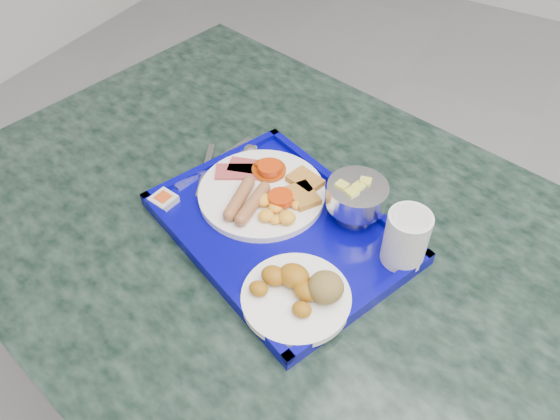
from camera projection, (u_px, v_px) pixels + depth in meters
name	position (u px, v px, depth m)	size (l,w,h in m)	color
table	(293.00, 309.00, 1.05)	(1.42, 1.10, 0.79)	slate
tray	(280.00, 229.00, 0.90)	(0.49, 0.42, 0.02)	#050283
main_plate	(265.00, 192.00, 0.94)	(0.22, 0.22, 0.03)	white
bread_plate	(300.00, 292.00, 0.79)	(0.16, 0.16, 0.05)	white
fruit_bowl	(357.00, 196.00, 0.89)	(0.10, 0.10, 0.07)	silver
juice_cup	(406.00, 237.00, 0.82)	(0.07, 0.07, 0.09)	silver
spoon	(237.00, 155.00, 1.02)	(0.10, 0.18, 0.01)	silver
knife	(215.00, 162.00, 1.01)	(0.01, 0.19, 0.00)	silver
jam_packet	(164.00, 200.00, 0.93)	(0.04, 0.04, 0.02)	beige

